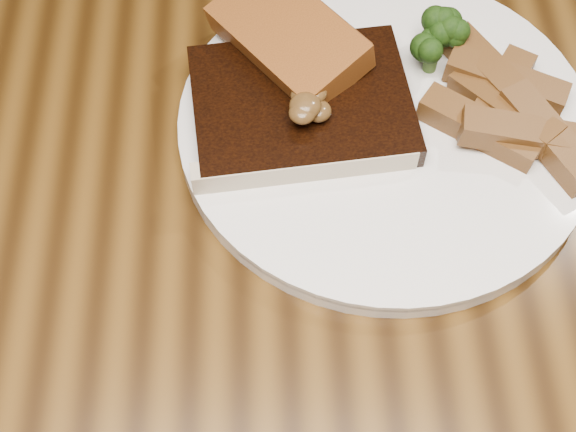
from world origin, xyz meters
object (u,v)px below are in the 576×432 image
object	(u,v)px
dining_table	(266,280)
plate	(385,126)
potato_wedges	(504,124)
steak	(302,107)
garlic_bread	(288,56)

from	to	relation	value
dining_table	plate	bearing A→B (deg)	39.51
dining_table	plate	world-z (taller)	plate
dining_table	potato_wedges	bearing A→B (deg)	19.23
plate	steak	distance (m)	0.06
dining_table	potato_wedges	world-z (taller)	potato_wedges
steak	potato_wedges	bearing A→B (deg)	-14.70
plate	garlic_bread	xyz separation A→B (m)	(-0.07, 0.05, 0.02)
garlic_bread	potato_wedges	size ratio (longest dim) A/B	1.01
plate	garlic_bread	bearing A→B (deg)	142.25
plate	garlic_bread	size ratio (longest dim) A/B	2.61
steak	garlic_bread	size ratio (longest dim) A/B	1.33
plate	steak	bearing A→B (deg)	174.48
plate	steak	size ratio (longest dim) A/B	1.96
plate	potato_wedges	world-z (taller)	potato_wedges
dining_table	steak	distance (m)	0.15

